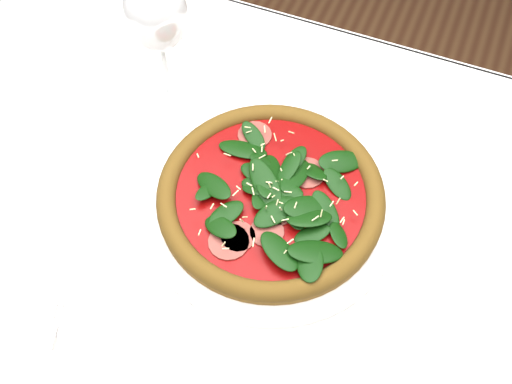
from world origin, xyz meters
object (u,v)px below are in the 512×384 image
at_px(plate, 270,201).
at_px(wine_glass, 156,16).
at_px(pizza, 271,193).
at_px(napkin, 39,383).

distance_m(plate, wine_glass, 0.31).
height_order(plate, pizza, pizza).
bearing_deg(wine_glass, napkin, -81.55).
relative_size(plate, wine_glass, 1.67).
relative_size(pizza, wine_glass, 1.86).
bearing_deg(pizza, plate, -153.43).
height_order(pizza, napkin, pizza).
bearing_deg(plate, pizza, 26.57).
height_order(pizza, wine_glass, wine_glass).
bearing_deg(napkin, pizza, 64.81).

